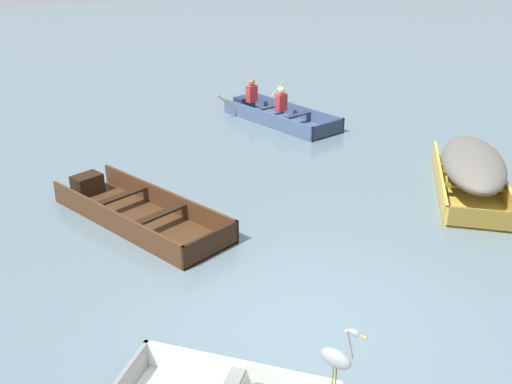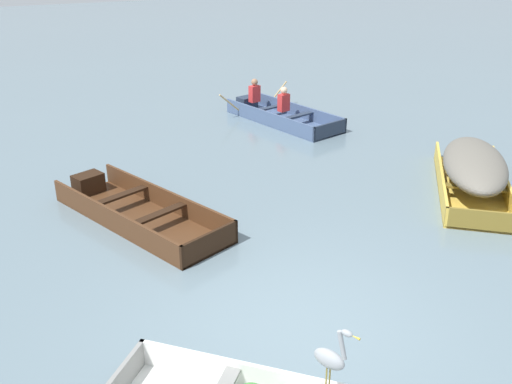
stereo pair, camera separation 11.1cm
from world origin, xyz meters
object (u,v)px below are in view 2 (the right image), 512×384
Objects in this scene: skiff_dark_varnish_near_moored at (135,210)px; heron_on_dinghy at (331,357)px; skiff_yellow_mid_moored at (474,168)px; rowboat_slate_blue_with_crew at (278,113)px.

skiff_dark_varnish_near_moored is 5.44m from heron_on_dinghy.
rowboat_slate_blue_with_crew is (-1.18, 5.62, -0.28)m from skiff_yellow_mid_moored.
skiff_yellow_mid_moored is 4.00× the size of heron_on_dinghy.
skiff_dark_varnish_near_moored is 1.10× the size of skiff_yellow_mid_moored.
rowboat_slate_blue_with_crew reaches higher than skiff_dark_varnish_near_moored.
skiff_yellow_mid_moored reaches higher than skiff_dark_varnish_near_moored.
skiff_yellow_mid_moored is at bearing 33.92° from heron_on_dinghy.
skiff_yellow_mid_moored is at bearing -78.18° from rowboat_slate_blue_with_crew.
skiff_dark_varnish_near_moored is 6.25m from skiff_yellow_mid_moored.
heron_on_dinghy reaches higher than skiff_yellow_mid_moored.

